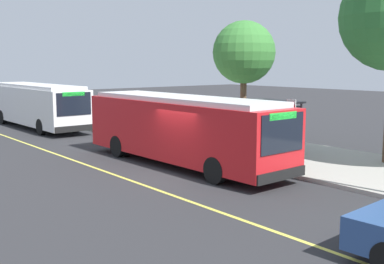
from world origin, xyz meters
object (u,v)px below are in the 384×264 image
transit_bus_main (182,128)px  transit_bus_second (36,104)px  waiting_bench (273,144)px  route_sign_post (291,124)px  pedestrian_commuter (275,140)px

transit_bus_main → transit_bus_second: 15.87m
waiting_bench → route_sign_post: route_sign_post is taller
transit_bus_main → pedestrian_commuter: transit_bus_main is taller
transit_bus_main → transit_bus_second: (-15.87, -0.19, 0.00)m
transit_bus_second → route_sign_post: (19.79, 2.61, 0.34)m
transit_bus_main → pedestrian_commuter: 3.97m
waiting_bench → route_sign_post: size_ratio=0.57×
transit_bus_second → waiting_bench: 17.82m
waiting_bench → route_sign_post: 3.48m
transit_bus_second → route_sign_post: bearing=7.5°
transit_bus_main → waiting_bench: transit_bus_main is taller
transit_bus_second → pedestrian_commuter: bearing=9.3°
transit_bus_main → route_sign_post: 4.62m
transit_bus_main → waiting_bench: (1.34, 4.34, -0.98)m
transit_bus_second → transit_bus_main: bearing=0.7°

